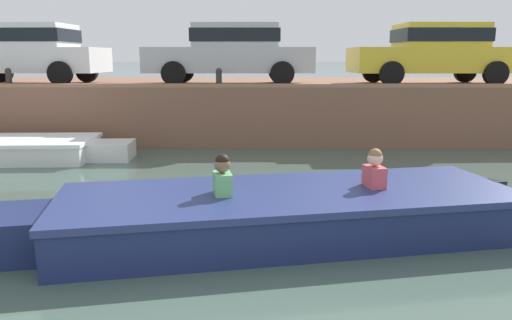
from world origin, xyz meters
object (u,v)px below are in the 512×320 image
motorboat_passing (268,214)px  car_centre_yellow (435,51)px  mooring_bollard_mid (219,77)px  car_left_inner_silver (232,51)px  mooring_bollard_west (9,77)px  car_leftmost_white (29,51)px

motorboat_passing → car_centre_yellow: (4.45, 7.56, 2.01)m
mooring_bollard_mid → motorboat_passing: bearing=-80.1°
car_left_inner_silver → mooring_bollard_west: car_left_inner_silver is taller
car_left_inner_silver → car_centre_yellow: 5.30m
motorboat_passing → car_left_inner_silver: car_left_inner_silver is taller
car_left_inner_silver → mooring_bollard_mid: 1.51m
car_leftmost_white → mooring_bollard_west: 1.49m
car_left_inner_silver → car_centre_yellow: size_ratio=1.03×
car_left_inner_silver → mooring_bollard_west: size_ratio=9.80×
mooring_bollard_west → car_centre_yellow: bearing=7.3°
car_left_inner_silver → motorboat_passing: bearing=-83.6°
car_leftmost_white → car_left_inner_silver: 5.32m
car_leftmost_white → car_centre_yellow: 10.62m
car_centre_yellow → mooring_bollard_west: (-10.56, -1.36, -0.61)m
car_leftmost_white → car_centre_yellow: size_ratio=0.95×
car_leftmost_white → car_left_inner_silver: same height
mooring_bollard_west → mooring_bollard_mid: size_ratio=1.00×
motorboat_passing → mooring_bollard_mid: 6.45m
mooring_bollard_west → mooring_bollard_mid: same height
mooring_bollard_mid → car_leftmost_white: bearing=165.1°
car_left_inner_silver → car_centre_yellow: bearing=0.0°
motorboat_passing → mooring_bollard_mid: bearing=99.9°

